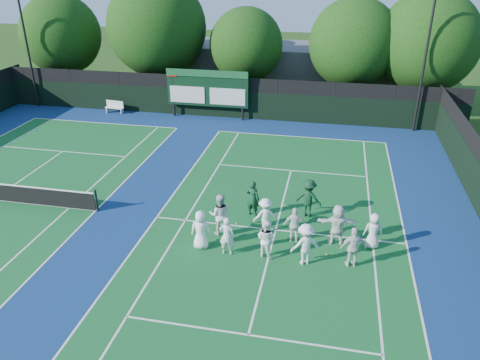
# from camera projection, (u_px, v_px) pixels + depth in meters

# --- Properties ---
(ground) EXTENTS (120.00, 120.00, 0.00)m
(ground) POSITION_uv_depth(u_px,v_px,m) (272.00, 243.00, 19.53)
(ground) COLOR #1C3A0F
(ground) RESTS_ON ground
(court_apron) EXTENTS (34.00, 32.00, 0.01)m
(court_apron) POSITION_uv_depth(u_px,v_px,m) (146.00, 216.00, 21.51)
(court_apron) COLOR navy
(court_apron) RESTS_ON ground
(near_court) EXTENTS (11.05, 23.85, 0.01)m
(near_court) POSITION_uv_depth(u_px,v_px,m) (276.00, 230.00, 20.41)
(near_court) COLOR #115624
(near_court) RESTS_ON ground
(back_fence) EXTENTS (34.00, 0.08, 3.00)m
(back_fence) POSITION_uv_depth(u_px,v_px,m) (222.00, 99.00, 34.16)
(back_fence) COLOR black
(back_fence) RESTS_ON ground
(scoreboard) EXTENTS (6.00, 0.21, 3.55)m
(scoreboard) POSITION_uv_depth(u_px,v_px,m) (207.00, 89.00, 33.62)
(scoreboard) COLOR black
(scoreboard) RESTS_ON ground
(clubhouse) EXTENTS (18.00, 6.00, 4.00)m
(clubhouse) POSITION_uv_depth(u_px,v_px,m) (289.00, 69.00, 40.22)
(clubhouse) COLOR #525257
(clubhouse) RESTS_ON ground
(light_pole_left) EXTENTS (1.20, 0.30, 10.12)m
(light_pole_left) POSITION_uv_depth(u_px,v_px,m) (23.00, 24.00, 34.48)
(light_pole_left) COLOR black
(light_pole_left) RESTS_ON ground
(light_pole_right) EXTENTS (1.20, 0.30, 10.12)m
(light_pole_right) POSITION_uv_depth(u_px,v_px,m) (429.00, 36.00, 29.30)
(light_pole_right) COLOR black
(light_pole_right) RESTS_ON ground
(bench) EXTENTS (1.50, 0.59, 0.92)m
(bench) POSITION_uv_depth(u_px,v_px,m) (115.00, 106.00, 35.48)
(bench) COLOR silver
(bench) RESTS_ON ground
(tree_a) EXTENTS (6.46, 6.46, 8.23)m
(tree_a) POSITION_uv_depth(u_px,v_px,m) (63.00, 37.00, 38.41)
(tree_a) COLOR black
(tree_a) RESTS_ON ground
(tree_b) EXTENTS (7.70, 7.70, 9.66)m
(tree_b) POSITION_uv_depth(u_px,v_px,m) (159.00, 30.00, 36.55)
(tree_b) COLOR black
(tree_b) RESTS_ON ground
(tree_c) EXTENTS (5.59, 5.59, 7.49)m
(tree_c) POSITION_uv_depth(u_px,v_px,m) (248.00, 47.00, 35.72)
(tree_c) COLOR black
(tree_c) RESTS_ON ground
(tree_d) EXTENTS (6.52, 6.52, 8.33)m
(tree_d) POSITION_uv_depth(u_px,v_px,m) (356.00, 46.00, 34.11)
(tree_d) COLOR black
(tree_d) RESTS_ON ground
(tree_e) EXTENTS (7.20, 7.20, 8.91)m
(tree_e) POSITION_uv_depth(u_px,v_px,m) (429.00, 45.00, 33.09)
(tree_e) COLOR black
(tree_e) RESTS_ON ground
(tennis_ball_0) EXTENTS (0.07, 0.07, 0.07)m
(tennis_ball_0) POSITION_uv_depth(u_px,v_px,m) (237.00, 223.00, 20.87)
(tennis_ball_0) COLOR yellow
(tennis_ball_0) RESTS_ON ground
(tennis_ball_1) EXTENTS (0.07, 0.07, 0.07)m
(tennis_ball_1) POSITION_uv_depth(u_px,v_px,m) (310.00, 232.00, 20.21)
(tennis_ball_1) COLOR yellow
(tennis_ball_1) RESTS_ON ground
(tennis_ball_2) EXTENTS (0.07, 0.07, 0.07)m
(tennis_ball_2) POSITION_uv_depth(u_px,v_px,m) (327.00, 254.00, 18.70)
(tennis_ball_2) COLOR yellow
(tennis_ball_2) RESTS_ON ground
(tennis_ball_4) EXTENTS (0.07, 0.07, 0.07)m
(tennis_ball_4) POSITION_uv_depth(u_px,v_px,m) (285.00, 205.00, 22.39)
(tennis_ball_4) COLOR yellow
(tennis_ball_4) RESTS_ON ground
(tennis_ball_5) EXTENTS (0.07, 0.07, 0.07)m
(tennis_ball_5) POSITION_uv_depth(u_px,v_px,m) (293.00, 239.00, 19.73)
(tennis_ball_5) COLOR yellow
(tennis_ball_5) RESTS_ON ground
(player_front_0) EXTENTS (0.86, 0.59, 1.68)m
(player_front_0) POSITION_uv_depth(u_px,v_px,m) (201.00, 230.00, 18.86)
(player_front_0) COLOR white
(player_front_0) RESTS_ON ground
(player_front_1) EXTENTS (0.62, 0.42, 1.66)m
(player_front_1) POSITION_uv_depth(u_px,v_px,m) (227.00, 236.00, 18.46)
(player_front_1) COLOR silver
(player_front_1) RESTS_ON ground
(player_front_2) EXTENTS (0.97, 0.89, 1.63)m
(player_front_2) POSITION_uv_depth(u_px,v_px,m) (266.00, 238.00, 18.33)
(player_front_2) COLOR white
(player_front_2) RESTS_ON ground
(player_front_3) EXTENTS (1.28, 1.03, 1.73)m
(player_front_3) POSITION_uv_depth(u_px,v_px,m) (305.00, 244.00, 17.86)
(player_front_3) COLOR silver
(player_front_3) RESTS_ON ground
(player_front_4) EXTENTS (1.07, 0.66, 1.69)m
(player_front_4) POSITION_uv_depth(u_px,v_px,m) (353.00, 247.00, 17.71)
(player_front_4) COLOR silver
(player_front_4) RESTS_ON ground
(player_back_0) EXTENTS (1.02, 0.85, 1.87)m
(player_back_0) POSITION_uv_depth(u_px,v_px,m) (220.00, 214.00, 19.79)
(player_back_0) COLOR silver
(player_back_0) RESTS_ON ground
(player_back_1) EXTENTS (1.16, 0.92, 1.58)m
(player_back_1) POSITION_uv_depth(u_px,v_px,m) (265.00, 215.00, 20.00)
(player_back_1) COLOR white
(player_back_1) RESTS_ON ground
(player_back_2) EXTENTS (0.96, 0.48, 1.57)m
(player_back_2) POSITION_uv_depth(u_px,v_px,m) (295.00, 225.00, 19.31)
(player_back_2) COLOR silver
(player_back_2) RESTS_ON ground
(player_back_3) EXTENTS (1.70, 0.74, 1.78)m
(player_back_3) POSITION_uv_depth(u_px,v_px,m) (337.00, 224.00, 19.14)
(player_back_3) COLOR silver
(player_back_3) RESTS_ON ground
(player_back_4) EXTENTS (0.80, 0.56, 1.55)m
(player_back_4) POSITION_uv_depth(u_px,v_px,m) (373.00, 231.00, 18.91)
(player_back_4) COLOR silver
(player_back_4) RESTS_ON ground
(coach_left) EXTENTS (0.71, 0.56, 1.73)m
(coach_left) POSITION_uv_depth(u_px,v_px,m) (253.00, 198.00, 21.24)
(coach_left) COLOR #0F3920
(coach_left) RESTS_ON ground
(coach_right) EXTENTS (1.29, 0.89, 1.82)m
(coach_right) POSITION_uv_depth(u_px,v_px,m) (309.00, 198.00, 21.16)
(coach_right) COLOR #0D331A
(coach_right) RESTS_ON ground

